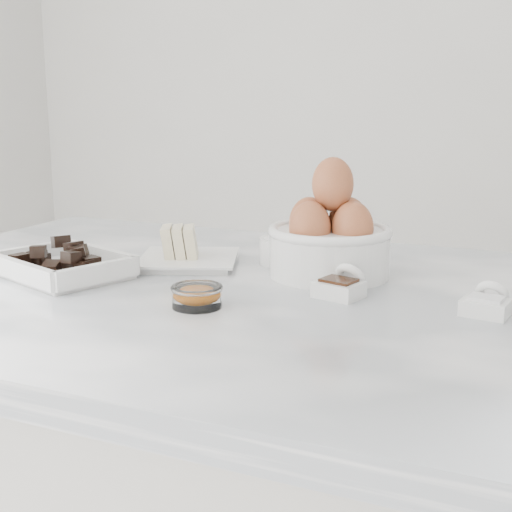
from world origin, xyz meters
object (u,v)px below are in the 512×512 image
Objects in this scene: butter_plate at (187,252)px; sugar_ramekin at (282,249)px; salt_spoon at (487,303)px; chocolate_dish at (63,262)px; egg_bowl at (330,238)px; zest_bowl at (197,295)px; vanilla_spoon at (342,285)px; honey_bowl at (325,273)px.

sugar_ramekin is (0.14, 0.07, 0.00)m from butter_plate.
salt_spoon is at bearing -23.82° from sugar_ramekin.
chocolate_dish is 0.40m from egg_bowl.
butter_plate is at bearing 170.35° from salt_spoon.
zest_bowl is 0.20m from vanilla_spoon.
zest_bowl is (0.13, -0.20, -0.00)m from butter_plate.
vanilla_spoon is at bearing -44.63° from sugar_ramekin.
vanilla_spoon is at bearing -53.58° from honey_bowl.
honey_bowl is (0.10, -0.09, -0.01)m from sugar_ramekin.
chocolate_dish is 0.42m from vanilla_spoon.
honey_bowl is at bearing 18.46° from chocolate_dish.
butter_plate is at bearing -153.38° from sugar_ramekin.
zest_bowl is at bearing -120.93° from honey_bowl.
chocolate_dish is 0.20m from butter_plate.
butter_plate reaches higher than vanilla_spoon.
chocolate_dish reaches higher than honey_bowl.
salt_spoon is (0.24, -0.11, -0.04)m from egg_bowl.
honey_bowl is 0.24m from salt_spoon.
sugar_ramekin is 0.98× the size of salt_spoon.
egg_bowl is 0.25m from zest_bowl.
sugar_ramekin is at bearing 38.03° from chocolate_dish.
butter_plate reaches higher than sugar_ramekin.
egg_bowl is at bearing -24.02° from sugar_ramekin.
zest_bowl is (-0.10, -0.23, -0.04)m from egg_bowl.
egg_bowl is at bearing 116.86° from vanilla_spoon.
sugar_ramekin is at bearing 135.37° from vanilla_spoon.
butter_plate is 2.88× the size of honey_bowl.
butter_plate is 2.75× the size of sugar_ramekin.
vanilla_spoon is at bearing -63.14° from egg_bowl.
butter_plate is 0.15m from sugar_ramekin.
zest_bowl is at bearing -160.38° from salt_spoon.
chocolate_dish is 3.38× the size of honey_bowl.
sugar_ramekin is at bearing 140.17° from honey_bowl.
honey_bowl is at bearing -4.35° from butter_plate.
zest_bowl is at bearing -91.49° from sugar_ramekin.
honey_bowl is 0.94× the size of salt_spoon.
egg_bowl is 2.55× the size of salt_spoon.
sugar_ramekin is 0.27m from zest_bowl.
zest_bowl is at bearing -113.98° from egg_bowl.
honey_bowl is (0.37, 0.12, -0.01)m from chocolate_dish.
butter_plate reaches higher than zest_bowl.
sugar_ramekin is 0.11m from egg_bowl.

